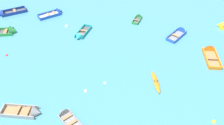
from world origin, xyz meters
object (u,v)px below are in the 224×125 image
at_px(mooring_buoy_midfield, 67,26).
at_px(mooring_buoy_outer_edge, 7,55).
at_px(rowboat_green_outer_right, 8,32).
at_px(rowboat_grey_back_row_right, 66,116).
at_px(rowboat_deep_blue_back_row_left, 7,13).
at_px(rowboat_blue_far_back, 56,13).
at_px(rowboat_green_cluster_inner, 139,18).
at_px(kayak_orange_near_camera, 156,82).
at_px(mooring_buoy_near_foreground, 86,91).
at_px(rowboat_blue_distant_center, 180,32).
at_px(rowboat_grey_back_row_center, 29,112).
at_px(rowboat_orange_far_left, 210,52).
at_px(rowboat_turquoise_near_left, 81,35).
at_px(mooring_buoy_central, 105,83).
at_px(mooring_buoy_between_boats_right, 214,122).

bearing_deg(mooring_buoy_midfield, mooring_buoy_outer_edge, -133.78).
bearing_deg(rowboat_green_outer_right, rowboat_grey_back_row_right, -54.94).
xyz_separation_m(rowboat_deep_blue_back_row_left, mooring_buoy_midfield, (9.89, -3.51, -0.22)).
distance_m(rowboat_blue_far_back, rowboat_green_cluster_inner, 12.85).
height_order(rowboat_blue_far_back, kayak_orange_near_camera, rowboat_blue_far_back).
bearing_deg(kayak_orange_near_camera, mooring_buoy_near_foreground, -170.71).
distance_m(rowboat_green_cluster_inner, mooring_buoy_midfield, 10.84).
bearing_deg(rowboat_blue_distant_center, mooring_buoy_near_foreground, -138.15).
distance_m(rowboat_green_cluster_inner, kayak_orange_near_camera, 13.81).
distance_m(kayak_orange_near_camera, mooring_buoy_midfield, 16.23).
relative_size(rowboat_green_outer_right, rowboat_deep_blue_back_row_left, 1.05).
distance_m(rowboat_grey_back_row_center, rowboat_blue_distant_center, 22.26).
distance_m(rowboat_green_outer_right, mooring_buoy_outer_edge, 5.23).
height_order(rowboat_green_outer_right, rowboat_orange_far_left, rowboat_green_outer_right).
relative_size(rowboat_blue_far_back, rowboat_grey_back_row_right, 1.21).
relative_size(rowboat_turquoise_near_left, rowboat_deep_blue_back_row_left, 0.85).
distance_m(mooring_buoy_central, mooring_buoy_outer_edge, 13.24).
bearing_deg(mooring_buoy_midfield, rowboat_grey_back_row_right, -82.23).
bearing_deg(mooring_buoy_central, rowboat_grey_back_row_right, -128.83).
relative_size(rowboat_blue_far_back, rowboat_green_cluster_inner, 1.42).
height_order(rowboat_orange_far_left, mooring_buoy_near_foreground, rowboat_orange_far_left).
bearing_deg(rowboat_deep_blue_back_row_left, rowboat_orange_far_left, -19.06).
height_order(rowboat_blue_far_back, mooring_buoy_between_boats_right, rowboat_blue_far_back).
relative_size(rowboat_blue_far_back, mooring_buoy_central, 12.66).
bearing_deg(mooring_buoy_central, rowboat_deep_blue_back_row_left, 136.11).
xyz_separation_m(rowboat_turquoise_near_left, rowboat_deep_blue_back_row_left, (-12.16, 6.05, 0.03)).
xyz_separation_m(rowboat_turquoise_near_left, mooring_buoy_central, (3.56, -9.07, -0.18)).
height_order(rowboat_green_outer_right, mooring_buoy_near_foreground, rowboat_green_outer_right).
relative_size(rowboat_green_cluster_inner, rowboat_grey_back_row_center, 0.71).
bearing_deg(rowboat_blue_far_back, kayak_orange_near_camera, -48.26).
distance_m(rowboat_blue_far_back, rowboat_deep_blue_back_row_left, 7.72).
xyz_separation_m(rowboat_turquoise_near_left, mooring_buoy_between_boats_right, (13.81, -14.16, -0.18)).
height_order(kayak_orange_near_camera, rowboat_blue_distant_center, rowboat_blue_distant_center).
xyz_separation_m(rowboat_turquoise_near_left, mooring_buoy_midfield, (-2.27, 2.54, -0.18)).
height_order(mooring_buoy_near_foreground, mooring_buoy_midfield, mooring_buoy_midfield).
relative_size(rowboat_green_outer_right, mooring_buoy_outer_edge, 14.36).
bearing_deg(mooring_buoy_central, rowboat_blue_far_back, 117.77).
bearing_deg(mooring_buoy_outer_edge, mooring_buoy_midfield, 46.22).
relative_size(mooring_buoy_between_boats_right, mooring_buoy_outer_edge, 1.19).
distance_m(rowboat_turquoise_near_left, rowboat_orange_far_left, 16.93).
relative_size(rowboat_grey_back_row_center, rowboat_blue_distant_center, 1.08).
distance_m(rowboat_deep_blue_back_row_left, mooring_buoy_between_boats_right, 32.91).
xyz_separation_m(rowboat_green_outer_right, mooring_buoy_outer_edge, (1.41, -5.03, -0.20)).
height_order(rowboat_grey_back_row_right, mooring_buoy_central, rowboat_grey_back_row_right).
relative_size(rowboat_blue_distant_center, rowboat_orange_far_left, 0.84).
height_order(rowboat_orange_far_left, rowboat_deep_blue_back_row_left, rowboat_deep_blue_back_row_left).
xyz_separation_m(kayak_orange_near_camera, rowboat_orange_far_left, (7.39, 5.20, 0.05)).
relative_size(kayak_orange_near_camera, rowboat_grey_back_row_center, 0.85).
relative_size(rowboat_blue_far_back, rowboat_green_outer_right, 0.86).
bearing_deg(rowboat_blue_far_back, rowboat_orange_far_left, -25.47).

